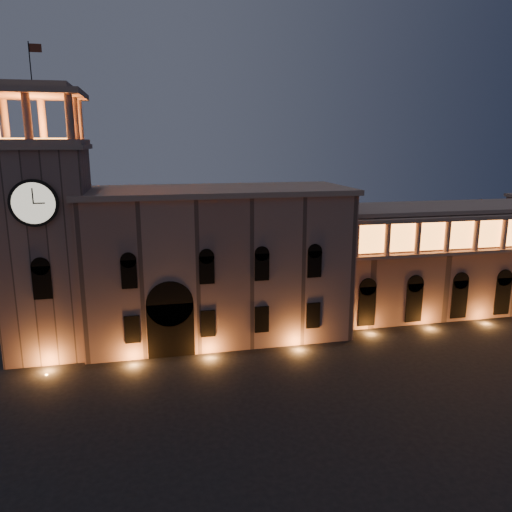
# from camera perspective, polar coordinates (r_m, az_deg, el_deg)

# --- Properties ---
(ground) EXTENTS (160.00, 160.00, 0.00)m
(ground) POSITION_cam_1_polar(r_m,az_deg,el_deg) (42.98, 3.04, -19.06)
(ground) COLOR black
(ground) RESTS_ON ground
(government_building) EXTENTS (30.80, 12.80, 17.60)m
(government_building) POSITION_cam_1_polar(r_m,az_deg,el_deg) (59.22, -4.50, -0.78)
(government_building) COLOR #8D685C
(government_building) RESTS_ON ground
(clock_tower) EXTENTS (9.80, 9.80, 32.40)m
(clock_tower) POSITION_cam_1_polar(r_m,az_deg,el_deg) (57.92, -22.78, 1.71)
(clock_tower) COLOR #8D685C
(clock_tower) RESTS_ON ground
(colonnade_wing) EXTENTS (40.60, 11.50, 14.50)m
(colonnade_wing) POSITION_cam_1_polar(r_m,az_deg,el_deg) (74.04, 22.37, -0.09)
(colonnade_wing) COLOR #876356
(colonnade_wing) RESTS_ON ground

